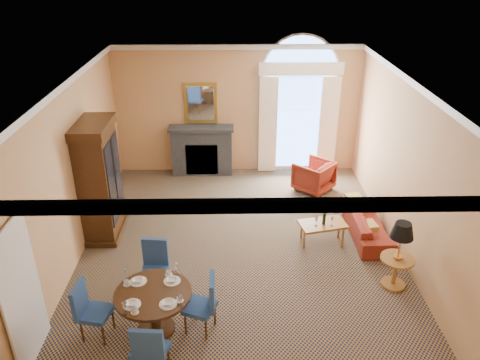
{
  "coord_description": "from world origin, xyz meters",
  "views": [
    {
      "loc": [
        -0.15,
        -7.32,
        5.19
      ],
      "look_at": [
        0.0,
        0.5,
        1.3
      ],
      "focal_mm": 35.0,
      "sensor_mm": 36.0,
      "label": 1
    }
  ],
  "objects_px": {
    "armoire": "(99,182)",
    "coffee_table": "(323,225)",
    "dining_table": "(154,302)",
    "sofa": "(368,226)",
    "armchair": "(314,176)",
    "side_table": "(400,247)"
  },
  "relations": [
    {
      "from": "armoire",
      "to": "side_table",
      "type": "xyz_separation_m",
      "value": [
        5.32,
        -1.79,
        -0.34
      ]
    },
    {
      "from": "dining_table",
      "to": "armchair",
      "type": "relative_size",
      "value": 1.41
    },
    {
      "from": "dining_table",
      "to": "coffee_table",
      "type": "xyz_separation_m",
      "value": [
        2.9,
        2.28,
        -0.12
      ]
    },
    {
      "from": "coffee_table",
      "to": "armchair",
      "type": "bearing_deg",
      "value": 72.76
    },
    {
      "from": "armoire",
      "to": "sofa",
      "type": "distance_m",
      "value": 5.35
    },
    {
      "from": "armoire",
      "to": "coffee_table",
      "type": "bearing_deg",
      "value": -6.5
    },
    {
      "from": "coffee_table",
      "to": "side_table",
      "type": "bearing_deg",
      "value": -64.57
    },
    {
      "from": "armoire",
      "to": "sofa",
      "type": "bearing_deg",
      "value": -2.99
    },
    {
      "from": "dining_table",
      "to": "sofa",
      "type": "bearing_deg",
      "value": 32.83
    },
    {
      "from": "sofa",
      "to": "coffee_table",
      "type": "relative_size",
      "value": 1.74
    },
    {
      "from": "side_table",
      "to": "sofa",
      "type": "bearing_deg",
      "value": 91.89
    },
    {
      "from": "dining_table",
      "to": "sofa",
      "type": "height_order",
      "value": "dining_table"
    },
    {
      "from": "side_table",
      "to": "armchair",
      "type": "bearing_deg",
      "value": 103.03
    },
    {
      "from": "armoire",
      "to": "dining_table",
      "type": "distance_m",
      "value": 3.16
    },
    {
      "from": "sofa",
      "to": "coffee_table",
      "type": "height_order",
      "value": "coffee_table"
    },
    {
      "from": "dining_table",
      "to": "sofa",
      "type": "distance_m",
      "value": 4.61
    },
    {
      "from": "dining_table",
      "to": "coffee_table",
      "type": "height_order",
      "value": "dining_table"
    },
    {
      "from": "armoire",
      "to": "armchair",
      "type": "relative_size",
      "value": 2.93
    },
    {
      "from": "coffee_table",
      "to": "side_table",
      "type": "distance_m",
      "value": 1.69
    },
    {
      "from": "armoire",
      "to": "sofa",
      "type": "height_order",
      "value": "armoire"
    },
    {
      "from": "armchair",
      "to": "dining_table",
      "type": "bearing_deg",
      "value": 8.39
    },
    {
      "from": "sofa",
      "to": "armchair",
      "type": "height_order",
      "value": "armchair"
    }
  ]
}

